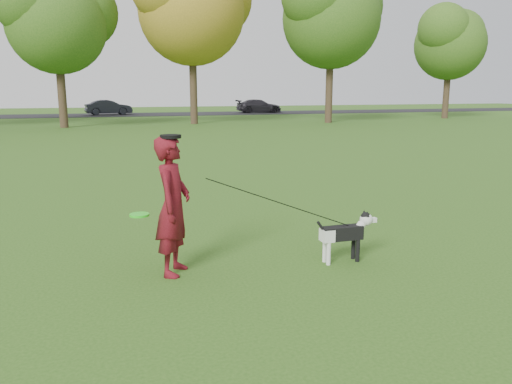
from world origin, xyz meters
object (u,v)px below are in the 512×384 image
object	(u,v)px
man	(173,206)
car_right	(259,106)
car_mid	(109,107)
dog	(346,231)

from	to	relation	value
man	car_right	bearing A→B (deg)	5.54
man	car_mid	distance (m)	40.47
man	car_right	xyz separation A→B (m)	(13.97, 40.47, -0.21)
man	car_mid	xyz separation A→B (m)	(0.05, 40.47, -0.19)
car_right	man	bearing A→B (deg)	163.73
man	car_mid	size ratio (longest dim) A/B	0.43
dog	car_mid	xyz separation A→B (m)	(-2.19, 40.72, 0.26)
car_mid	car_right	xyz separation A→B (m)	(13.93, 0.00, -0.02)
car_right	dog	bearing A→B (deg)	166.69
car_mid	car_right	size ratio (longest dim) A/B	0.91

